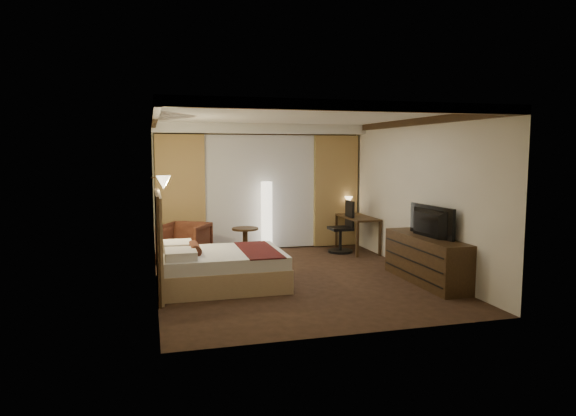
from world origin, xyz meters
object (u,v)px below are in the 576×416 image
object	(u,v)px
armchair	(185,241)
desk	(357,234)
office_chair	(341,227)
bed	(223,269)
television	(426,216)
side_table	(245,242)
floor_lamp	(267,216)
dresser	(426,259)

from	to	relation	value
armchair	desk	world-z (taller)	armchair
armchair	office_chair	world-z (taller)	office_chair
office_chair	bed	bearing A→B (deg)	-142.95
armchair	desk	xyz separation A→B (m)	(3.64, 0.19, -0.05)
armchair	television	distance (m)	4.52
desk	office_chair	size ratio (longest dim) A/B	1.19
bed	television	distance (m)	3.36
armchair	side_table	xyz separation A→B (m)	(1.22, 0.23, -0.13)
desk	floor_lamp	bearing A→B (deg)	165.80
floor_lamp	television	size ratio (longest dim) A/B	1.31
armchair	floor_lamp	bearing A→B (deg)	49.55
office_chair	television	xyz separation A→B (m)	(0.42, -2.70, 0.54)
floor_lamp	side_table	bearing A→B (deg)	-141.63
office_chair	dresser	bearing A→B (deg)	-80.32
side_table	floor_lamp	distance (m)	0.83
floor_lamp	television	xyz separation A→B (m)	(1.90, -3.23, 0.34)
desk	dresser	bearing A→B (deg)	-88.96
office_chair	television	size ratio (longest dim) A/B	0.96
bed	dresser	size ratio (longest dim) A/B	0.98
floor_lamp	office_chair	world-z (taller)	floor_lamp
side_table	office_chair	distance (m)	2.04
side_table	desk	distance (m)	2.42
desk	bed	bearing A→B (deg)	-146.18
floor_lamp	desk	xyz separation A→B (m)	(1.88, -0.47, -0.38)
desk	side_table	bearing A→B (deg)	179.01
armchair	dresser	distance (m)	4.49
bed	dresser	bearing A→B (deg)	-10.89
desk	television	world-z (taller)	television
armchair	desk	distance (m)	3.65
side_table	dresser	distance (m)	3.73
desk	office_chair	world-z (taller)	office_chair
armchair	floor_lamp	size ratio (longest dim) A/B	0.56
television	side_table	bearing A→B (deg)	36.93
dresser	television	world-z (taller)	television
armchair	side_table	size ratio (longest dim) A/B	1.43
desk	television	bearing A→B (deg)	-89.58
floor_lamp	desk	size ratio (longest dim) A/B	1.15
dresser	television	xyz separation A→B (m)	(-0.03, 0.00, 0.71)
office_chair	dresser	size ratio (longest dim) A/B	0.56
desk	dresser	xyz separation A→B (m)	(0.05, -2.75, 0.00)
dresser	television	bearing A→B (deg)	180.00
armchair	side_table	world-z (taller)	armchair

